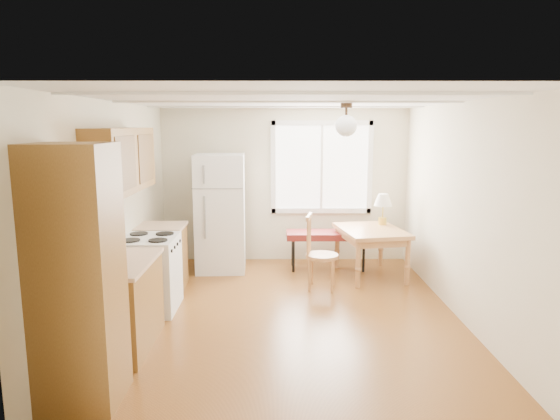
{
  "coord_description": "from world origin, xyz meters",
  "views": [
    {
      "loc": [
        -0.13,
        -5.64,
        2.23
      ],
      "look_at": [
        -0.09,
        0.69,
        1.15
      ],
      "focal_mm": 32.0,
      "sensor_mm": 36.0,
      "label": 1
    }
  ],
  "objects_px": {
    "bench": "(328,236)",
    "dining_table": "(371,236)",
    "refrigerator": "(220,213)",
    "chair": "(315,247)"
  },
  "relations": [
    {
      "from": "bench",
      "to": "dining_table",
      "type": "relative_size",
      "value": 1.0
    },
    {
      "from": "refrigerator",
      "to": "bench",
      "type": "distance_m",
      "value": 1.7
    },
    {
      "from": "bench",
      "to": "dining_table",
      "type": "distance_m",
      "value": 0.72
    },
    {
      "from": "refrigerator",
      "to": "chair",
      "type": "relative_size",
      "value": 1.76
    },
    {
      "from": "chair",
      "to": "bench",
      "type": "bearing_deg",
      "value": 84.59
    },
    {
      "from": "refrigerator",
      "to": "bench",
      "type": "relative_size",
      "value": 1.4
    },
    {
      "from": "dining_table",
      "to": "chair",
      "type": "height_order",
      "value": "chair"
    },
    {
      "from": "refrigerator",
      "to": "bench",
      "type": "xyz_separation_m",
      "value": [
        1.66,
        0.03,
        -0.37
      ]
    },
    {
      "from": "bench",
      "to": "chair",
      "type": "xyz_separation_m",
      "value": [
        -0.27,
        -0.94,
        0.06
      ]
    },
    {
      "from": "dining_table",
      "to": "chair",
      "type": "bearing_deg",
      "value": -157.34
    }
  ]
}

